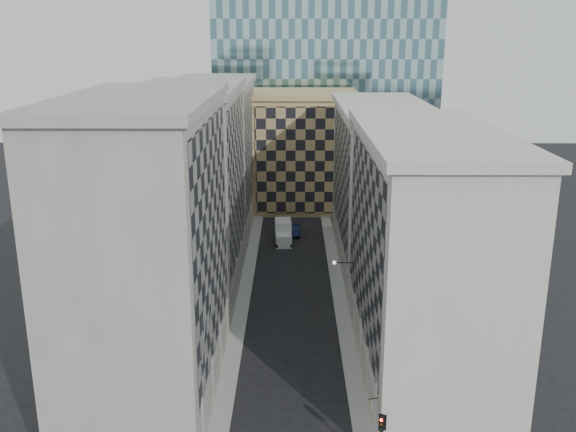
{
  "coord_description": "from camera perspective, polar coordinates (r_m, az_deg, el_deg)",
  "views": [
    {
      "loc": [
        0.09,
        -35.16,
        28.15
      ],
      "look_at": [
        -0.27,
        12.05,
        14.43
      ],
      "focal_mm": 40.0,
      "sensor_mm": 36.0,
      "label": 1
    }
  ],
  "objects": [
    {
      "name": "bldg_right_b",
      "position": [
        80.03,
        8.19,
        2.81
      ],
      "size": [
        10.8,
        28.8,
        19.7
      ],
      "color": "beige",
      "rests_on": "ground"
    },
    {
      "name": "tan_block",
      "position": [
        104.76,
        1.47,
        5.9
      ],
      "size": [
        16.8,
        14.8,
        18.8
      ],
      "color": "tan",
      "rests_on": "ground"
    },
    {
      "name": "bracket_lamp",
      "position": [
        63.24,
        4.3,
        -4.16
      ],
      "size": [
        1.98,
        0.36,
        0.36
      ],
      "color": "black",
      "rests_on": "ground"
    },
    {
      "name": "church_tower",
      "position": [
        117.16,
        0.4,
        15.61
      ],
      "size": [
        7.2,
        7.2,
        51.5
      ],
      "color": "#292420",
      "rests_on": "ground"
    },
    {
      "name": "bldg_left_a",
      "position": [
        50.17,
        -12.24,
        -3.17
      ],
      "size": [
        10.8,
        22.8,
        23.7
      ],
      "color": "gray",
      "rests_on": "ground"
    },
    {
      "name": "bldg_left_c",
      "position": [
        92.46,
        -6.42,
        5.3
      ],
      "size": [
        10.8,
        22.8,
        21.7
      ],
      "color": "gray",
      "rests_on": "ground"
    },
    {
      "name": "box_truck",
      "position": [
        88.12,
        -0.42,
        -1.55
      ],
      "size": [
        2.45,
        5.48,
        2.95
      ],
      "rotation": [
        0.0,
        0.0,
        0.05
      ],
      "color": "silver",
      "rests_on": "ground"
    },
    {
      "name": "bldg_left_b",
      "position": [
        71.05,
        -8.47,
        2.32
      ],
      "size": [
        10.8,
        22.8,
        22.7
      ],
      "color": "#98958E",
      "rests_on": "ground"
    },
    {
      "name": "sidewalk_west",
      "position": [
        71.15,
        -3.94,
        -7.08
      ],
      "size": [
        1.5,
        100.0,
        0.15
      ],
      "primitive_type": "cube",
      "color": "gray",
      "rests_on": "ground"
    },
    {
      "name": "flagpoles_left",
      "position": [
        46.21,
        -7.16,
        -9.79
      ],
      "size": [
        0.1,
        6.33,
        2.33
      ],
      "color": "gray",
      "rests_on": "ground"
    },
    {
      "name": "bldg_right_a",
      "position": [
        54.31,
        11.88,
        -3.32
      ],
      "size": [
        10.8,
        26.8,
        20.7
      ],
      "color": "beige",
      "rests_on": "ground"
    },
    {
      "name": "shop_sign",
      "position": [
        45.63,
        7.37,
        -16.15
      ],
      "size": [
        0.73,
        0.64,
        0.72
      ],
      "rotation": [
        0.0,
        0.0,
        0.26
      ],
      "color": "black",
      "rests_on": "ground"
    },
    {
      "name": "traffic_light",
      "position": [
        44.4,
        8.3,
        -18.39
      ],
      "size": [
        0.51,
        0.5,
        4.07
      ],
      "rotation": [
        0.0,
        0.0,
        -0.43
      ],
      "color": "black",
      "rests_on": "sidewalk_east"
    },
    {
      "name": "dark_car",
      "position": [
        91.43,
        0.62,
        -1.27
      ],
      "size": [
        1.54,
        4.28,
        1.4
      ],
      "primitive_type": "imported",
      "rotation": [
        0.0,
        0.0,
        0.01
      ],
      "color": "#0E1734",
      "rests_on": "ground"
    },
    {
      "name": "sidewalk_east",
      "position": [
        71.14,
        4.59,
        -7.1
      ],
      "size": [
        1.5,
        100.0,
        0.15
      ],
      "primitive_type": "cube",
      "color": "gray",
      "rests_on": "ground"
    }
  ]
}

